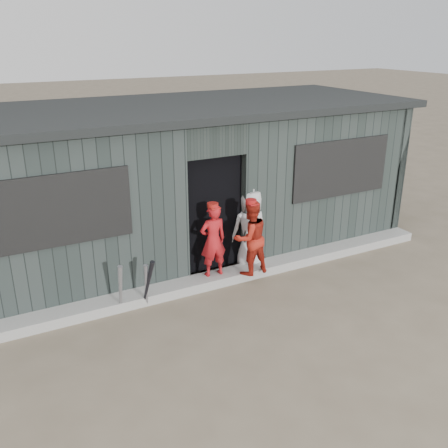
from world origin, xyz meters
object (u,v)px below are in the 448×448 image
dugout (180,179)px  player_grey_back (250,229)px  bat_right (148,284)px  player_red_right (250,238)px  bat_left (120,289)px  bat_mid (146,286)px  player_red_left (213,240)px

dugout → player_grey_back: bearing=-65.6°
bat_right → player_red_right: 1.77m
player_red_right → dugout: bearing=-81.9°
bat_left → bat_right: bat_left is taller
bat_mid → player_red_left: (1.20, 0.25, 0.38)m
bat_mid → bat_left: bearing=-178.4°
dugout → player_red_right: bearing=-78.3°
bat_left → player_grey_back: size_ratio=0.58×
bat_left → dugout: dugout is taller
player_red_right → bat_left: bearing=-2.3°
player_red_left → player_red_right: size_ratio=0.97×
bat_left → bat_mid: (0.38, 0.01, -0.05)m
dugout → bat_mid: bearing=-125.6°
bat_left → player_red_left: player_red_left is taller
bat_left → player_red_left: bearing=9.2°
bat_left → player_red_right: player_red_right is taller
player_red_right → player_grey_back: size_ratio=0.87×
player_grey_back → player_red_right: bearing=64.0°
player_red_right → dugout: (-0.38, 1.86, 0.53)m
player_red_left → bat_left: bearing=11.0°
bat_right → player_red_right: size_ratio=0.67×
player_grey_back → player_red_left: bearing=20.3°
player_red_right → dugout: 1.97m
bat_left → player_red_left: size_ratio=0.69×
player_red_left → dugout: (0.16, 1.65, 0.55)m
bat_mid → player_grey_back: (2.00, 0.47, 0.34)m
player_red_right → dugout: size_ratio=0.15×
player_red_left → player_red_right: (0.55, -0.21, 0.02)m
bat_mid → player_grey_back: bearing=13.3°
player_red_right → player_grey_back: player_grey_back is taller
player_red_right → player_grey_back: 0.51m
bat_left → bat_mid: 0.38m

